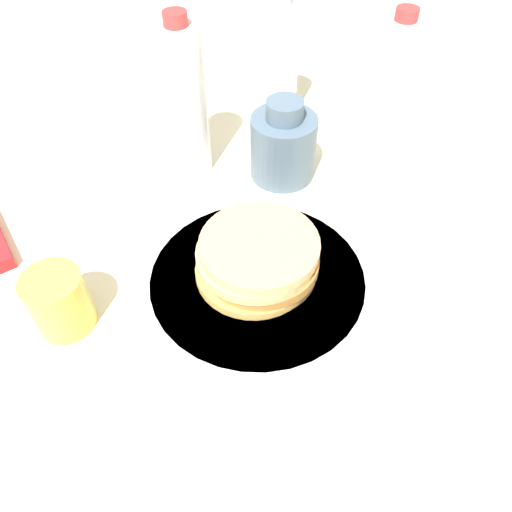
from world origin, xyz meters
TOP-DOWN VIEW (x-y plane):
  - ground_plane at (0.00, 0.00)m, footprint 4.00×4.00m
  - plate at (0.00, -0.02)m, footprint 0.30×0.30m
  - pancake_stack at (0.00, -0.02)m, footprint 0.15×0.16m
  - juice_glass at (0.05, 0.21)m, footprint 0.07×0.07m
  - cream_jug at (0.18, -0.15)m, footprint 0.10×0.10m
  - water_bottle_near at (0.34, -0.23)m, footprint 0.07×0.07m
  - water_bottle_mid at (0.26, -0.03)m, footprint 0.06×0.06m
  - water_bottle_far at (0.22, -0.37)m, footprint 0.07×0.07m

SIDE VIEW (x-z plane):
  - ground_plane at x=0.00m, z-range 0.00..0.00m
  - plate at x=0.00m, z-range 0.00..0.01m
  - juice_glass at x=0.05m, z-range 0.00..0.08m
  - pancake_stack at x=0.00m, z-range 0.01..0.08m
  - cream_jug at x=0.18m, z-range -0.01..0.12m
  - water_bottle_far at x=0.22m, z-range -0.01..0.20m
  - water_bottle_near at x=0.34m, z-range -0.01..0.20m
  - water_bottle_mid at x=0.26m, z-range -0.01..0.24m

